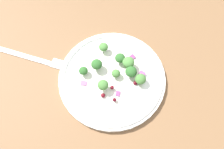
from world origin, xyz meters
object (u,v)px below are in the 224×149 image
(plate, at_px, (112,78))
(broccoli_floret_2, at_px, (83,71))
(broccoli_floret_1, at_px, (122,59))
(broccoli_floret_0, at_px, (131,72))
(fork, at_px, (35,57))

(plate, xyz_separation_m, broccoli_floret_2, (-0.01, 0.06, 0.02))
(plate, xyz_separation_m, broccoli_floret_1, (0.04, -0.01, 0.02))
(broccoli_floret_0, relative_size, broccoli_floret_1, 1.12)
(broccoli_floret_2, bearing_deg, broccoli_floret_0, -77.29)
(broccoli_floret_0, bearing_deg, plate, 111.52)
(plate, relative_size, broccoli_floret_2, 12.10)
(fork, bearing_deg, broccoli_floret_2, -96.79)
(broccoli_floret_1, bearing_deg, plate, 164.87)
(broccoli_floret_0, xyz_separation_m, broccoli_floret_2, (-0.02, 0.10, -0.00))
(broccoli_floret_1, xyz_separation_m, fork, (-0.04, 0.21, -0.03))
(broccoli_floret_2, relative_size, fork, 0.11)
(plate, height_order, fork, plate)
(plate, relative_size, broccoli_floret_0, 9.28)
(broccoli_floret_0, height_order, fork, broccoli_floret_0)
(broccoli_floret_0, distance_m, fork, 0.24)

